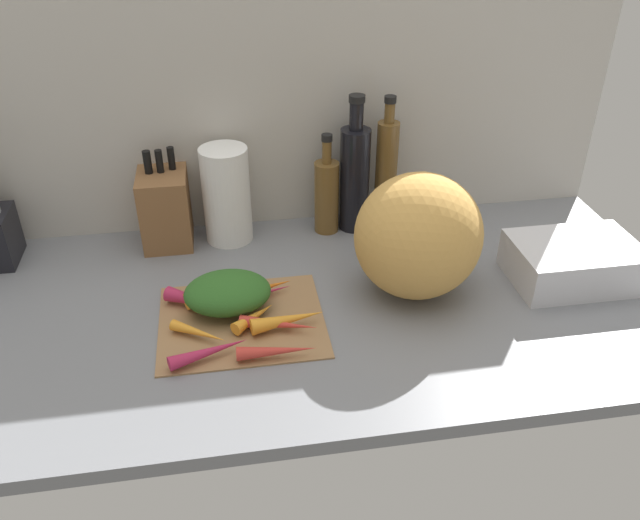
# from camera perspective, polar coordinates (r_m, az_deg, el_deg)

# --- Properties ---
(ground_plane) EXTENTS (1.70, 0.80, 0.03)m
(ground_plane) POSITION_cam_1_polar(r_m,az_deg,el_deg) (1.41, -2.22, -4.14)
(ground_plane) COLOR slate
(wall_back) EXTENTS (1.70, 0.03, 0.60)m
(wall_back) POSITION_cam_1_polar(r_m,az_deg,el_deg) (1.60, -4.29, 13.27)
(wall_back) COLOR #BCB7AD
(wall_back) RESTS_ON ground_plane
(cutting_board) EXTENTS (0.34, 0.29, 0.01)m
(cutting_board) POSITION_cam_1_polar(r_m,az_deg,el_deg) (1.35, -6.91, -5.29)
(cutting_board) COLOR #997047
(cutting_board) RESTS_ON ground_plane
(carrot_0) EXTENTS (0.17, 0.08, 0.03)m
(carrot_0) POSITION_cam_1_polar(r_m,az_deg,el_deg) (1.40, -5.73, -2.68)
(carrot_0) COLOR orange
(carrot_0) RESTS_ON cutting_board
(carrot_1) EXTENTS (0.14, 0.10, 0.03)m
(carrot_1) POSITION_cam_1_polar(r_m,az_deg,el_deg) (1.38, -10.78, -3.59)
(carrot_1) COLOR #B2264C
(carrot_1) RESTS_ON cutting_board
(carrot_2) EXTENTS (0.11, 0.09, 0.02)m
(carrot_2) POSITION_cam_1_polar(r_m,az_deg,el_deg) (1.30, -10.67, -6.30)
(carrot_2) COLOR orange
(carrot_2) RESTS_ON cutting_board
(carrot_3) EXTENTS (0.16, 0.08, 0.03)m
(carrot_3) POSITION_cam_1_polar(r_m,az_deg,el_deg) (1.25, -9.74, -7.96)
(carrot_3) COLOR #B2264C
(carrot_3) RESTS_ON cutting_board
(carrot_4) EXTENTS (0.16, 0.06, 0.03)m
(carrot_4) POSITION_cam_1_polar(r_m,az_deg,el_deg) (1.30, -2.85, -5.26)
(carrot_4) COLOR orange
(carrot_4) RESTS_ON cutting_board
(carrot_5) EXTENTS (0.16, 0.06, 0.02)m
(carrot_5) POSITION_cam_1_polar(r_m,az_deg,el_deg) (1.39, -5.63, -3.06)
(carrot_5) COLOR #B2264C
(carrot_5) RESTS_ON cutting_board
(carrot_6) EXTENTS (0.13, 0.08, 0.04)m
(carrot_6) POSITION_cam_1_polar(r_m,az_deg,el_deg) (1.40, -9.35, -2.86)
(carrot_6) COLOR orange
(carrot_6) RESTS_ON cutting_board
(carrot_7) EXTENTS (0.15, 0.03, 0.03)m
(carrot_7) POSITION_cam_1_polar(r_m,az_deg,el_deg) (1.23, -3.83, -8.00)
(carrot_7) COLOR red
(carrot_7) RESTS_ON cutting_board
(carrot_8) EXTENTS (0.10, 0.09, 0.03)m
(carrot_8) POSITION_cam_1_polar(r_m,az_deg,el_deg) (1.32, -5.82, -4.99)
(carrot_8) COLOR orange
(carrot_8) RESTS_ON cutting_board
(carrot_9) EXTENTS (0.16, 0.07, 0.03)m
(carrot_9) POSITION_cam_1_polar(r_m,az_deg,el_deg) (1.30, -3.69, -5.69)
(carrot_9) COLOR red
(carrot_9) RESTS_ON cutting_board
(carrot_greens_pile) EXTENTS (0.18, 0.14, 0.08)m
(carrot_greens_pile) POSITION_cam_1_polar(r_m,az_deg,el_deg) (1.36, -8.15, -2.86)
(carrot_greens_pile) COLOR #2D6023
(carrot_greens_pile) RESTS_ON cutting_board
(winter_squash) EXTENTS (0.27, 0.25, 0.27)m
(winter_squash) POSITION_cam_1_polar(r_m,az_deg,el_deg) (1.37, 8.70, 1.99)
(winter_squash) COLOR gold
(winter_squash) RESTS_ON ground_plane
(knife_block) EXTENTS (0.12, 0.16, 0.24)m
(knife_block) POSITION_cam_1_polar(r_m,az_deg,el_deg) (1.62, -13.45, 4.61)
(knife_block) COLOR brown
(knife_block) RESTS_ON ground_plane
(paper_towel_roll) EXTENTS (0.11, 0.11, 0.24)m
(paper_towel_roll) POSITION_cam_1_polar(r_m,az_deg,el_deg) (1.58, -8.24, 5.68)
(paper_towel_roll) COLOR white
(paper_towel_roll) RESTS_ON ground_plane
(bottle_0) EXTENTS (0.06, 0.06, 0.26)m
(bottle_0) POSITION_cam_1_polar(r_m,az_deg,el_deg) (1.61, 0.59, 5.77)
(bottle_0) COLOR brown
(bottle_0) RESTS_ON ground_plane
(bottle_1) EXTENTS (0.07, 0.07, 0.35)m
(bottle_1) POSITION_cam_1_polar(r_m,az_deg,el_deg) (1.61, 3.07, 7.39)
(bottle_1) COLOR black
(bottle_1) RESTS_ON ground_plane
(bottle_2) EXTENTS (0.05, 0.05, 0.34)m
(bottle_2) POSITION_cam_1_polar(r_m,az_deg,el_deg) (1.64, 5.85, 7.75)
(bottle_2) COLOR brown
(bottle_2) RESTS_ON ground_plane
(dish_rack) EXTENTS (0.28, 0.19, 0.09)m
(dish_rack) POSITION_cam_1_polar(r_m,az_deg,el_deg) (1.55, 21.46, -0.17)
(dish_rack) COLOR silver
(dish_rack) RESTS_ON ground_plane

